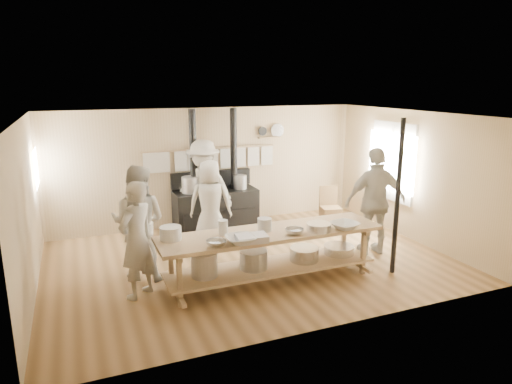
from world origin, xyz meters
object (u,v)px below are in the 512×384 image
at_px(stove, 215,205).
at_px(cook_by_window, 204,187).
at_px(cook_far_left, 137,240).
at_px(cook_right, 375,202).
at_px(chair, 330,215).
at_px(cook_center, 210,203).
at_px(cook_left, 138,223).
at_px(roasting_pan, 252,238).
at_px(prep_table, 271,251).

xyz_separation_m(stove, cook_by_window, (-0.29, -0.17, 0.47)).
height_order(cook_far_left, cook_right, cook_right).
bearing_deg(cook_by_window, chair, 25.52).
bearing_deg(cook_center, cook_left, 54.70).
bearing_deg(stove, chair, -20.14).
distance_m(stove, roasting_pan, 3.40).
xyz_separation_m(cook_by_window, roasting_pan, (-0.16, -3.18, -0.09)).
height_order(prep_table, cook_center, cook_center).
bearing_deg(chair, cook_center, -165.35).
distance_m(cook_far_left, chair, 4.85).
xyz_separation_m(stove, cook_right, (2.29, -2.59, 0.48)).
bearing_deg(roasting_pan, prep_table, 36.11).
distance_m(cook_right, chair, 1.86).
bearing_deg(cook_center, chair, -157.68).
bearing_deg(cook_far_left, cook_by_window, -163.21).
height_order(prep_table, cook_right, cook_right).
distance_m(cook_right, roasting_pan, 2.85).
height_order(cook_right, chair, cook_right).
bearing_deg(chair, prep_table, -126.15).
bearing_deg(cook_right, roasting_pan, 25.70).
xyz_separation_m(cook_right, chair, (0.10, 1.71, -0.74)).
xyz_separation_m(cook_far_left, cook_by_window, (1.74, 2.58, 0.11)).
bearing_deg(cook_by_window, cook_left, -90.18).
bearing_deg(prep_table, roasting_pan, -143.89).
relative_size(cook_center, roasting_pan, 3.71).
relative_size(cook_far_left, cook_by_window, 0.89).
distance_m(cook_right, cook_by_window, 3.54).
bearing_deg(cook_center, prep_table, 120.84).
height_order(cook_center, cook_by_window, cook_by_window).
bearing_deg(cook_by_window, roasting_pan, -52.60).
bearing_deg(cook_left, stove, -105.04).
distance_m(stove, cook_left, 2.84).
xyz_separation_m(stove, cook_far_left, (-2.03, -2.75, 0.36)).
height_order(stove, cook_left, stove).
relative_size(cook_far_left, cook_left, 0.94).
height_order(stove, cook_right, stove).
height_order(prep_table, cook_left, cook_left).
distance_m(stove, cook_by_window, 0.58).
relative_size(cook_left, chair, 2.10).
bearing_deg(cook_far_left, stove, -165.69).
height_order(cook_center, cook_right, cook_right).
distance_m(prep_table, cook_far_left, 2.08).
bearing_deg(prep_table, cook_center, 101.08).
bearing_deg(roasting_pan, cook_right, 15.48).
distance_m(cook_by_window, roasting_pan, 3.19).
height_order(cook_far_left, roasting_pan, cook_far_left).
distance_m(cook_center, cook_by_window, 0.85).
xyz_separation_m(cook_far_left, chair, (4.43, 1.87, -0.62)).
height_order(cook_center, roasting_pan, cook_center).
height_order(cook_by_window, chair, cook_by_window).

